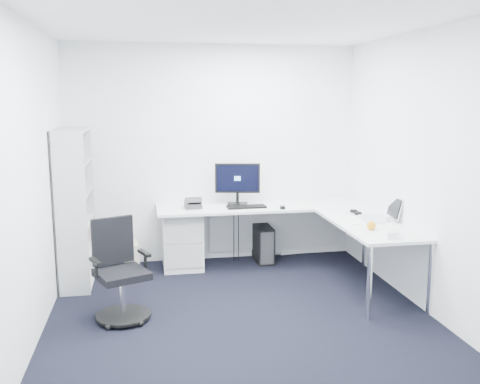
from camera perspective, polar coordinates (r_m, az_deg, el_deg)
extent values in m
plane|color=black|center=(5.05, 0.44, -13.97)|extent=(4.20, 4.20, 0.00)
plane|color=white|center=(4.66, 0.49, 17.98)|extent=(4.20, 4.20, 0.00)
cube|color=white|center=(6.73, -2.85, 4.03)|extent=(3.60, 0.02, 2.70)
cube|color=white|center=(2.68, 8.84, -5.48)|extent=(3.60, 0.02, 2.70)
cube|color=white|center=(4.69, -21.71, 0.64)|extent=(0.02, 4.20, 2.70)
cube|color=white|center=(5.30, 19.97, 1.78)|extent=(0.02, 4.20, 2.70)
cube|color=silver|center=(6.59, -6.18, -4.89)|extent=(0.47, 0.59, 0.73)
cube|color=black|center=(6.82, 2.48, -5.51)|extent=(0.20, 0.46, 0.45)
cube|color=beige|center=(6.64, -11.51, -6.67)|extent=(0.20, 0.37, 0.33)
cube|color=white|center=(7.22, 5.68, -6.36)|extent=(0.38, 0.11, 0.04)
cube|color=black|center=(6.41, 0.69, -1.59)|extent=(0.47, 0.19, 0.02)
cube|color=black|center=(6.38, 4.56, -1.65)|extent=(0.08, 0.11, 0.03)
cube|color=white|center=(5.87, 11.96, -2.95)|extent=(0.18, 0.43, 0.01)
sphere|color=orange|center=(5.51, 13.84, -3.49)|extent=(0.09, 0.09, 0.09)
cube|color=white|center=(5.28, 15.66, -4.28)|extent=(0.13, 0.22, 0.07)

